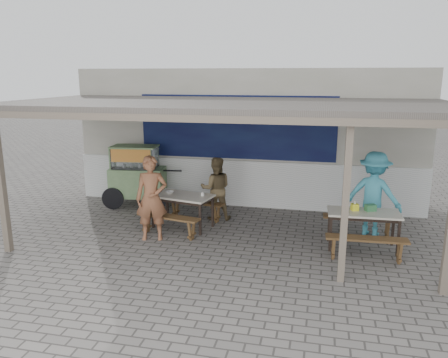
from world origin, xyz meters
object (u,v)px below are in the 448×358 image
object	(u,v)px
bench_left_wall	(196,206)
table_left	(182,198)
donation_box	(370,208)
table_right	(363,216)
condiment_bowl	(170,192)
bench_left_street	(168,221)
bench_right_wall	(359,222)
patron_street_side	(152,198)
patron_right_table	(374,194)
condiment_jar	(202,194)
vendor_cart	(137,174)
tissue_box	(355,207)
patron_wall_side	(216,189)
bench_right_street	(366,244)

from	to	relation	value
bench_left_wall	table_left	bearing A→B (deg)	-90.00
donation_box	table_right	bearing A→B (deg)	-145.66
table_left	condiment_bowl	distance (m)	0.35
table_left	bench_left_street	world-z (taller)	table_left
table_left	table_right	size ratio (longest dim) A/B	1.03
bench_right_wall	condiment_bowl	bearing A→B (deg)	179.73
patron_street_side	condiment_bowl	bearing A→B (deg)	70.07
patron_right_table	condiment_jar	bearing A→B (deg)	26.20
table_left	patron_street_side	size ratio (longest dim) A/B	0.81
bench_left_street	patron_right_table	world-z (taller)	patron_right_table
table_right	condiment_jar	distance (m)	3.39
donation_box	condiment_bowl	size ratio (longest dim) A/B	1.10
bench_right_wall	condiment_bowl	xyz separation A→B (m)	(-4.12, -0.14, 0.43)
vendor_cart	tissue_box	size ratio (longest dim) A/B	15.20
table_left	tissue_box	world-z (taller)	tissue_box
table_left	patron_wall_side	bearing A→B (deg)	63.02
tissue_box	bench_left_wall	bearing A→B (deg)	165.30
table_left	bench_left_street	size ratio (longest dim) A/B	0.99
bench_left_wall	bench_right_wall	bearing A→B (deg)	5.98
table_right	patron_street_side	bearing A→B (deg)	-176.35
table_left	donation_box	xyz separation A→B (m)	(3.94, -0.31, 0.15)
vendor_cart	condiment_bowl	world-z (taller)	vendor_cart
patron_right_table	condiment_jar	distance (m)	3.65
table_left	bench_right_wall	bearing A→B (deg)	15.16
bench_right_street	tissue_box	distance (m)	0.86
tissue_box	condiment_bowl	distance (m)	3.99
bench_left_wall	table_right	world-z (taller)	table_right
bench_left_wall	bench_right_street	size ratio (longest dim) A/B	0.97
patron_street_side	patron_wall_side	size ratio (longest dim) A/B	1.18
bench_right_street	patron_right_table	distance (m)	1.58
donation_box	vendor_cart	bearing A→B (deg)	163.75
table_right	bench_right_wall	xyz separation A→B (m)	(-0.02, 0.62, -0.33)
table_right	bench_right_street	bearing A→B (deg)	-90.00
bench_right_street	bench_right_wall	size ratio (longest dim) A/B	1.00
bench_right_street	patron_right_table	xyz separation A→B (m)	(0.23, 1.46, 0.56)
patron_street_side	condiment_bowl	distance (m)	0.92
bench_right_street	bench_right_wall	distance (m)	1.24
table_left	condiment_jar	size ratio (longest dim) A/B	16.63
bench_left_wall	patron_wall_side	bearing A→B (deg)	27.78
patron_wall_side	patron_right_table	distance (m)	3.50
patron_street_side	donation_box	bearing A→B (deg)	-9.08
vendor_cart	tissue_box	bearing A→B (deg)	-23.85
patron_right_table	condiment_jar	size ratio (longest dim) A/B	20.97
condiment_jar	tissue_box	bearing A→B (deg)	-6.45
table_right	condiment_jar	world-z (taller)	condiment_jar
table_right	tissue_box	bearing A→B (deg)	156.29
table_left	tissue_box	xyz separation A→B (m)	(3.65, -0.33, 0.14)
bench_right_wall	patron_street_side	xyz separation A→B (m)	(-4.18, -1.05, 0.54)
bench_left_street	patron_wall_side	distance (m)	1.56
table_right	patron_right_table	bearing A→B (deg)	70.77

